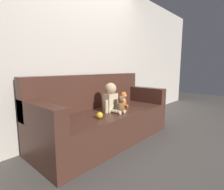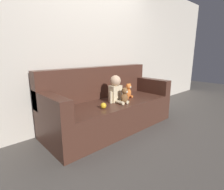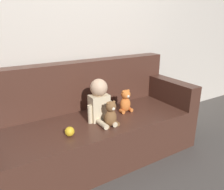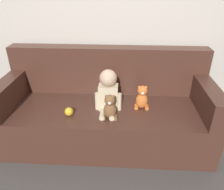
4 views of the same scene
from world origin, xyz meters
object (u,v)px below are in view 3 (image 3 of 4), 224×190
at_px(couch, 92,125).
at_px(teddy_bear_brown, 111,114).
at_px(person_baby, 100,101).
at_px(plush_toy_side, 125,102).
at_px(toy_ball, 70,131).

bearing_deg(couch, teddy_bear_brown, -79.00).
bearing_deg(person_baby, couch, 102.71).
distance_m(teddy_bear_brown, plush_toy_side, 0.37).
relative_size(couch, toy_ball, 25.82).
height_order(teddy_bear_brown, plush_toy_side, plush_toy_side).
xyz_separation_m(person_baby, plush_toy_side, (0.33, 0.04, -0.08)).
relative_size(teddy_bear_brown, plush_toy_side, 1.00).
bearing_deg(plush_toy_side, couch, 166.06).
bearing_deg(person_baby, toy_ball, -159.29).
xyz_separation_m(person_baby, teddy_bear_brown, (0.03, -0.16, -0.08)).
xyz_separation_m(couch, plush_toy_side, (0.36, -0.09, 0.23)).
xyz_separation_m(teddy_bear_brown, toy_ball, (-0.40, 0.02, -0.07)).
bearing_deg(plush_toy_side, teddy_bear_brown, -146.38).
bearing_deg(teddy_bear_brown, couch, 101.00).
bearing_deg(couch, plush_toy_side, -13.94).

